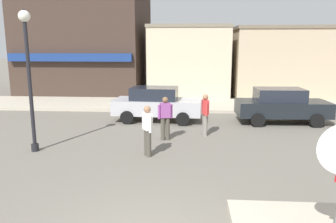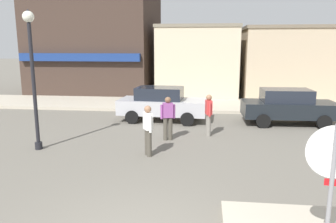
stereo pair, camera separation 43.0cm
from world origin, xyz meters
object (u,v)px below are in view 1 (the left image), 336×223
parked_car_nearest (157,103)px  pedestrian_crossing_near (165,117)px  parked_car_second (281,105)px  pedestrian_crossing_far (147,129)px  lamp_post (28,61)px  pedestrian_kerb_side (205,113)px

parked_car_nearest → pedestrian_crossing_near: 3.23m
parked_car_nearest → parked_car_second: 5.62m
parked_car_second → pedestrian_crossing_far: size_ratio=2.51×
parked_car_nearest → pedestrian_crossing_far: pedestrian_crossing_far is taller
lamp_post → pedestrian_crossing_far: bearing=-3.3°
lamp_post → pedestrian_crossing_near: size_ratio=2.82×
pedestrian_crossing_near → pedestrian_kerb_side: (1.48, 0.76, 0.00)m
parked_car_second → pedestrian_crossing_near: 5.89m
parked_car_nearest → pedestrian_crossing_far: (0.23, -4.97, 0.06)m
pedestrian_crossing_near → pedestrian_crossing_far: same height
lamp_post → pedestrian_crossing_far: lamp_post is taller
lamp_post → pedestrian_crossing_far: (3.78, -0.22, -2.09)m
lamp_post → pedestrian_crossing_far: size_ratio=2.82×
pedestrian_crossing_near → pedestrian_crossing_far: size_ratio=1.00×
parked_car_nearest → parked_car_second: same height
parked_car_second → pedestrian_crossing_far: pedestrian_crossing_far is taller
pedestrian_kerb_side → pedestrian_crossing_far: bearing=-126.4°
parked_car_second → pedestrian_crossing_near: bearing=-147.8°
pedestrian_crossing_near → pedestrian_crossing_far: bearing=-102.9°
parked_car_nearest → pedestrian_kerb_side: size_ratio=2.54×
lamp_post → pedestrian_kerb_side: lamp_post is taller
parked_car_nearest → pedestrian_crossing_near: bearing=-78.5°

